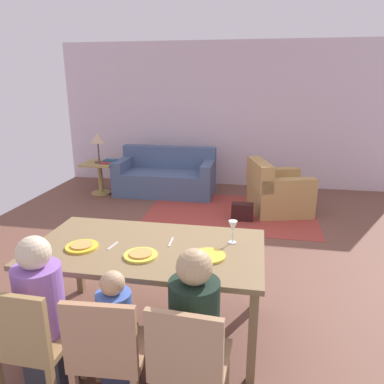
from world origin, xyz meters
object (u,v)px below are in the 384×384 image
plate_near_child (141,255)px  book_upper (110,160)px  person_man (46,319)px  plate_near_man (82,247)px  wine_glass (233,227)px  plate_near_woman (209,256)px  armchair (276,192)px  handbag (242,212)px  side_table (100,174)px  dining_chair_woman (189,360)px  table_lamp (98,139)px  dining_chair_man (30,339)px  person_child (118,339)px  dining_chair_child (108,350)px  book_lower (107,163)px  couch (166,177)px  dining_table (148,254)px  person_woman (195,337)px

plate_near_child → book_upper: plate_near_child is taller
plate_near_child → person_man: size_ratio=0.23×
plate_near_man → wine_glass: 1.18m
plate_near_woman → person_man: 1.17m
armchair → handbag: (-0.50, -0.49, -0.19)m
person_man → book_upper: (-1.30, 4.28, 0.11)m
wine_glass → side_table: 4.32m
book_upper → plate_near_man: bearing=-70.8°
wine_glass → person_man: person_man is taller
plate_near_woman → dining_chair_woman: (-0.00, -0.75, -0.28)m
table_lamp → handbag: 2.90m
dining_chair_man → person_man: (0.00, 0.18, 0.02)m
plate_near_man → person_child: bearing=-48.8°
wine_glass → handbag: (-0.02, 2.48, -0.76)m
plate_near_woman → person_child: size_ratio=0.27×
side_table → handbag: side_table is taller
plate_near_woman → dining_chair_woman: bearing=-90.4°
wine_glass → plate_near_woman: bearing=-118.6°
book_upper → plate_near_child: bearing=-64.6°
plate_near_woman → dining_chair_woman: 0.80m
plate_near_child → armchair: 3.54m
plate_near_man → side_table: plate_near_man is taller
plate_near_man → plate_near_woman: size_ratio=1.00×
dining_chair_child → side_table: (-1.99, 4.41, -0.11)m
plate_near_man → side_table: bearing=112.1°
plate_near_man → book_upper: (-1.30, 3.73, -0.15)m
dining_chair_woman → book_lower: (-2.31, 4.37, 0.10)m
dining_chair_man → couch: bearing=94.1°
dining_table → person_child: 0.73m
dining_chair_woman → person_woman: person_woman is taller
dining_chair_woman → couch: 4.86m
plate_near_child → plate_near_woman: (0.49, 0.08, 0.00)m
dining_table → person_woman: bearing=-53.8°
plate_near_woman → side_table: plate_near_woman is taller
table_lamp → book_upper: bearing=12.4°
person_child → armchair: bearing=73.6°
couch → armchair: size_ratio=1.65×
dining_table → plate_near_man: size_ratio=7.18×
dining_chair_man → person_child: bearing=19.0°
person_woman → armchair: (0.63, 3.82, -0.19)m
dining_chair_child → handbag: bearing=79.9°
dining_table → person_child: bearing=-90.2°
book_upper → dining_table: bearing=-63.5°
plate_near_man → dining_chair_man: bearing=-90.2°
plate_near_child → person_woman: (0.50, -0.50, -0.26)m
book_lower → armchair: bearing=-7.2°
book_upper → person_woman: bearing=-61.9°
dining_chair_child → table_lamp: 4.87m
person_woman → side_table: person_woman is taller
plate_near_woman → dining_chair_man: dining_chair_man is taller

